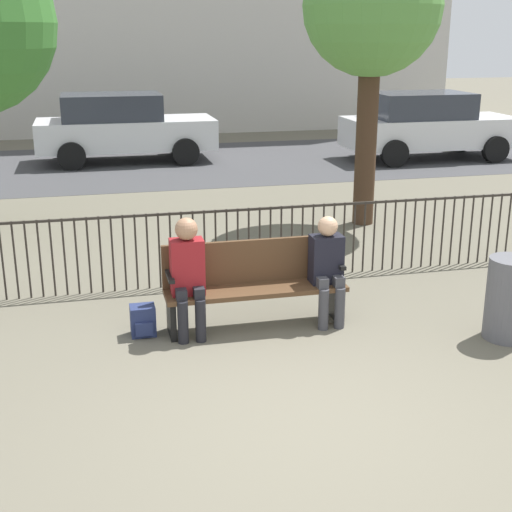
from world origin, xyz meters
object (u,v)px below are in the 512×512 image
object	(u,v)px
seated_person_1	(328,264)
parked_car_0	(122,127)
trash_bin	(510,299)
seated_person_0	(188,271)
backpack	(143,321)
tree_0	(372,10)
park_bench	(254,281)
parked_car_1	(427,125)

from	to	relation	value
seated_person_1	parked_car_0	world-z (taller)	parked_car_0
trash_bin	seated_person_0	bearing A→B (deg)	165.55
backpack	trash_bin	distance (m)	3.78
backpack	tree_0	distance (m)	6.28
backpack	trash_bin	size ratio (longest dim) A/B	0.37
seated_person_0	tree_0	distance (m)	5.81
park_bench	parked_car_0	bearing A→B (deg)	94.15
park_bench	tree_0	bearing A→B (deg)	53.90
seated_person_0	tree_0	xyz separation A→B (m)	(3.45, 3.86, 2.62)
seated_person_0	backpack	distance (m)	0.74
parked_car_1	backpack	bearing A→B (deg)	-130.04
park_bench	parked_car_0	xyz separation A→B (m)	(-0.76, 10.54, 0.34)
seated_person_0	parked_car_1	world-z (taller)	parked_car_1
seated_person_1	parked_car_1	xyz separation A→B (m)	(5.76, 9.31, 0.18)
parked_car_0	parked_car_1	size ratio (longest dim) A/B	1.00
seated_person_1	parked_car_0	size ratio (longest dim) A/B	0.28
seated_person_1	parked_car_0	xyz separation A→B (m)	(-1.53, 10.67, 0.18)
seated_person_1	tree_0	world-z (taller)	tree_0
seated_person_0	seated_person_1	distance (m)	1.49
parked_car_1	trash_bin	size ratio (longest dim) A/B	4.90
tree_0	trash_bin	xyz separation A→B (m)	(-0.27, -4.68, -2.91)
park_bench	backpack	distance (m)	1.24
parked_car_1	trash_bin	world-z (taller)	parked_car_1
backpack	tree_0	size ratio (longest dim) A/B	0.07
backpack	tree_0	bearing A→B (deg)	43.71
seated_person_1	trash_bin	bearing A→B (deg)	-25.80
seated_person_1	backpack	world-z (taller)	seated_person_1
park_bench	seated_person_1	distance (m)	0.80
parked_car_0	parked_car_1	world-z (taller)	same
seated_person_0	tree_0	size ratio (longest dim) A/B	0.28
backpack	trash_bin	xyz separation A→B (m)	(3.65, -0.94, 0.27)
park_bench	seated_person_0	distance (m)	0.76
park_bench	tree_0	size ratio (longest dim) A/B	0.43
parked_car_0	seated_person_1	bearing A→B (deg)	-81.81
parked_car_0	parked_car_1	distance (m)	7.42
tree_0	parked_car_0	bearing A→B (deg)	117.16
park_bench	trash_bin	bearing A→B (deg)	-21.07
park_bench	parked_car_0	world-z (taller)	parked_car_0
tree_0	trash_bin	distance (m)	5.52
seated_person_0	parked_car_0	xyz separation A→B (m)	(-0.04, 10.66, 0.13)
seated_person_0	seated_person_1	xyz separation A→B (m)	(1.49, -0.00, -0.05)
seated_person_0	parked_car_1	distance (m)	11.80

